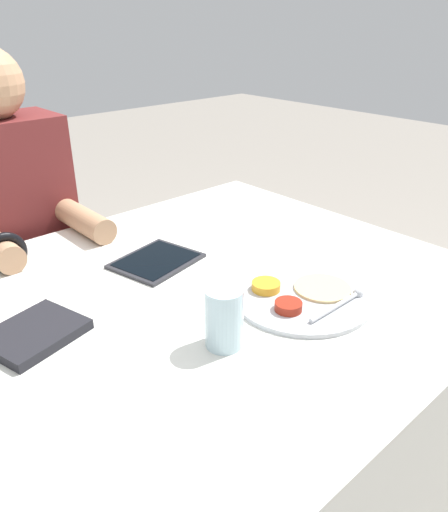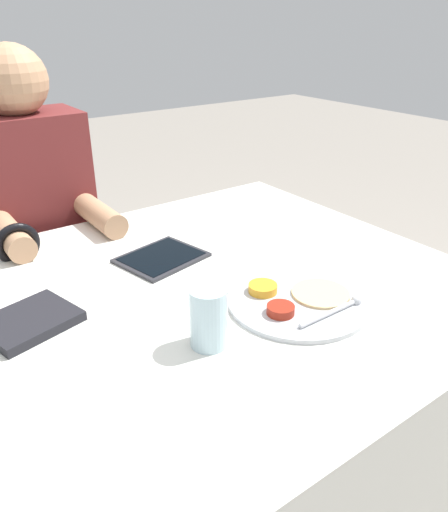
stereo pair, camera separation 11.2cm
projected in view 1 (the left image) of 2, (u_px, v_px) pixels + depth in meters
dining_table at (200, 422)px, 1.27m from camera, size 1.23×1.04×0.77m
thali_tray at (301, 296)px, 1.06m from camera, size 0.30×0.30×0.03m
red_notebook at (34, 334)px, 0.94m from camera, size 0.20×0.18×0.02m
tablet_device at (156, 261)px, 1.22m from camera, size 0.22×0.20×0.01m
person_diner at (24, 275)px, 1.52m from camera, size 0.34×0.43×1.26m
drinking_glass at (224, 318)px, 0.90m from camera, size 0.07×0.07×0.12m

